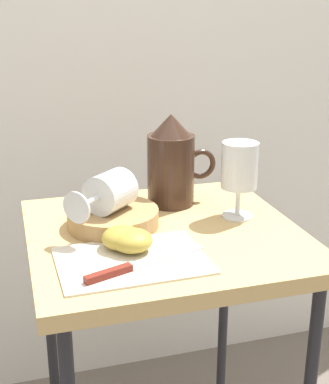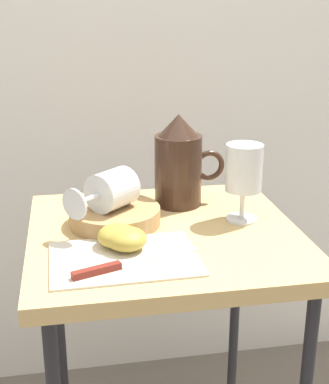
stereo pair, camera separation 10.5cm
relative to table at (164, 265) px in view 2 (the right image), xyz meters
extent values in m
cube|color=silver|center=(0.00, 0.58, 0.46)|extent=(2.40, 0.03, 2.20)
cube|color=tan|center=(0.00, 0.00, 0.06)|extent=(0.53, 0.50, 0.03)
cylinder|color=black|center=(-0.22, 0.21, -0.30)|extent=(0.02, 0.02, 0.69)
cylinder|color=black|center=(0.22, 0.21, -0.30)|extent=(0.02, 0.02, 0.69)
cube|color=beige|center=(-0.09, -0.11, 0.08)|extent=(0.26, 0.19, 0.00)
cylinder|color=#AD8451|center=(-0.09, 0.05, 0.09)|extent=(0.18, 0.18, 0.03)
cylinder|color=#382319|center=(0.06, 0.14, 0.15)|extent=(0.10, 0.10, 0.15)
cylinder|color=orange|center=(0.06, 0.14, 0.12)|extent=(0.09, 0.09, 0.08)
cone|color=#382319|center=(0.06, 0.14, 0.25)|extent=(0.09, 0.09, 0.05)
torus|color=#382319|center=(0.12, 0.14, 0.16)|extent=(0.07, 0.01, 0.07)
cylinder|color=silver|center=(0.17, 0.03, 0.08)|extent=(0.06, 0.06, 0.00)
cylinder|color=silver|center=(0.17, 0.03, 0.11)|extent=(0.01, 0.01, 0.06)
cylinder|color=silver|center=(0.17, 0.03, 0.19)|extent=(0.07, 0.07, 0.09)
cylinder|color=orange|center=(0.17, 0.03, 0.17)|extent=(0.07, 0.07, 0.05)
cylinder|color=silver|center=(-0.10, 0.05, 0.15)|extent=(0.11, 0.11, 0.08)
cylinder|color=silver|center=(-0.15, 0.00, 0.15)|extent=(0.05, 0.05, 0.01)
cylinder|color=silver|center=(-0.17, -0.02, 0.15)|extent=(0.04, 0.05, 0.06)
ellipsoid|color=#B29938|center=(-0.10, -0.06, 0.10)|extent=(0.07, 0.07, 0.04)
ellipsoid|color=#B29938|center=(-0.08, -0.08, 0.10)|extent=(0.07, 0.07, 0.04)
cube|color=silver|center=(-0.03, -0.13, 0.08)|extent=(0.15, 0.06, 0.00)
cube|color=maroon|center=(-0.14, -0.16, 0.09)|extent=(0.08, 0.04, 0.01)
camera|label=1|loc=(-0.28, -0.95, 0.50)|focal=51.52mm
camera|label=2|loc=(-0.18, -0.98, 0.50)|focal=51.52mm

